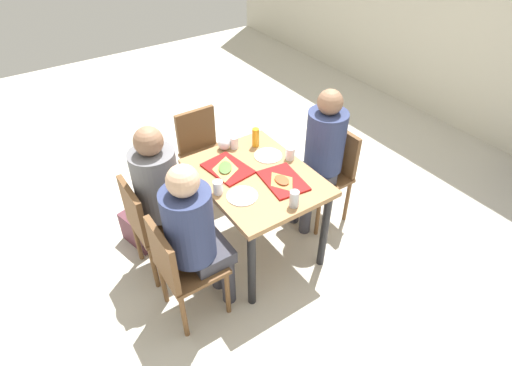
# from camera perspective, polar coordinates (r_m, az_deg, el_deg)

# --- Properties ---
(ground_plane) EXTENTS (10.00, 10.00, 0.02)m
(ground_plane) POSITION_cam_1_polar(r_m,az_deg,el_deg) (3.59, -0.00, -8.84)
(ground_plane) COLOR beige
(main_table) EXTENTS (1.01, 0.79, 0.77)m
(main_table) POSITION_cam_1_polar(r_m,az_deg,el_deg) (3.14, -0.00, -0.55)
(main_table) COLOR #9E7247
(main_table) RESTS_ON ground_plane
(chair_near_left) EXTENTS (0.40, 0.40, 0.87)m
(chair_near_left) POSITION_cam_1_polar(r_m,az_deg,el_deg) (3.16, -14.48, -5.17)
(chair_near_left) COLOR brown
(chair_near_left) RESTS_ON ground_plane
(chair_near_right) EXTENTS (0.40, 0.40, 0.87)m
(chair_near_right) POSITION_cam_1_polar(r_m,az_deg,el_deg) (2.82, -10.52, -11.15)
(chair_near_right) COLOR brown
(chair_near_right) RESTS_ON ground_plane
(chair_far_side) EXTENTS (0.40, 0.40, 0.87)m
(chair_far_side) POSITION_cam_1_polar(r_m,az_deg,el_deg) (3.63, 10.27, 1.99)
(chair_far_side) COLOR brown
(chair_far_side) RESTS_ON ground_plane
(chair_left_end) EXTENTS (0.40, 0.40, 0.87)m
(chair_left_end) POSITION_cam_1_polar(r_m,az_deg,el_deg) (3.85, -7.44, 4.67)
(chair_left_end) COLOR brown
(chair_left_end) RESTS_ON ground_plane
(person_in_red) EXTENTS (0.32, 0.42, 1.28)m
(person_in_red) POSITION_cam_1_polar(r_m,az_deg,el_deg) (3.03, -12.79, -0.81)
(person_in_red) COLOR #383842
(person_in_red) RESTS_ON ground_plane
(person_in_brown_jacket) EXTENTS (0.32, 0.42, 1.28)m
(person_in_brown_jacket) POSITION_cam_1_polar(r_m,az_deg,el_deg) (2.68, -8.41, -6.52)
(person_in_brown_jacket) COLOR #383842
(person_in_brown_jacket) RESTS_ON ground_plane
(person_far_side) EXTENTS (0.32, 0.42, 1.28)m
(person_far_side) POSITION_cam_1_polar(r_m,az_deg,el_deg) (3.41, 8.98, 4.55)
(person_far_side) COLOR #383842
(person_far_side) RESTS_ON ground_plane
(tray_red_near) EXTENTS (0.39, 0.31, 0.02)m
(tray_red_near) POSITION_cam_1_polar(r_m,az_deg,el_deg) (3.12, -3.93, 2.02)
(tray_red_near) COLOR #B21414
(tray_red_near) RESTS_ON main_table
(tray_red_far) EXTENTS (0.39, 0.30, 0.02)m
(tray_red_far) POSITION_cam_1_polar(r_m,az_deg,el_deg) (3.00, 3.77, 0.32)
(tray_red_far) COLOR #B21414
(tray_red_far) RESTS_ON main_table
(paper_plate_center) EXTENTS (0.22, 0.22, 0.01)m
(paper_plate_center) POSITION_cam_1_polar(r_m,az_deg,el_deg) (3.26, 1.69, 3.82)
(paper_plate_center) COLOR white
(paper_plate_center) RESTS_ON main_table
(paper_plate_near_edge) EXTENTS (0.22, 0.22, 0.01)m
(paper_plate_near_edge) POSITION_cam_1_polar(r_m,az_deg,el_deg) (2.87, -1.92, -1.80)
(paper_plate_near_edge) COLOR white
(paper_plate_near_edge) RESTS_ON main_table
(pizza_slice_a) EXTENTS (0.27, 0.24, 0.02)m
(pizza_slice_a) POSITION_cam_1_polar(r_m,az_deg,el_deg) (3.10, -4.28, 2.09)
(pizza_slice_a) COLOR tan
(pizza_slice_a) RESTS_ON tray_red_near
(pizza_slice_b) EXTENTS (0.19, 0.14, 0.02)m
(pizza_slice_b) POSITION_cam_1_polar(r_m,az_deg,el_deg) (2.98, 3.59, 0.34)
(pizza_slice_b) COLOR #C68C47
(pizza_slice_b) RESTS_ON tray_red_far
(plastic_cup_a) EXTENTS (0.07, 0.07, 0.10)m
(plastic_cup_a) POSITION_cam_1_polar(r_m,az_deg,el_deg) (3.22, 4.74, 4.09)
(plastic_cup_a) COLOR white
(plastic_cup_a) RESTS_ON main_table
(plastic_cup_b) EXTENTS (0.07, 0.07, 0.10)m
(plastic_cup_b) POSITION_cam_1_polar(r_m,az_deg,el_deg) (2.88, -5.28, -0.60)
(plastic_cup_b) COLOR white
(plastic_cup_b) RESTS_ON main_table
(plastic_cup_c) EXTENTS (0.07, 0.07, 0.10)m
(plastic_cup_c) POSITION_cam_1_polar(r_m,az_deg,el_deg) (3.34, -3.04, 5.64)
(plastic_cup_c) COLOR white
(plastic_cup_c) RESTS_ON main_table
(soda_can) EXTENTS (0.07, 0.07, 0.12)m
(soda_can) POSITION_cam_1_polar(r_m,az_deg,el_deg) (2.77, 5.32, -2.20)
(soda_can) COLOR #B7BCC6
(soda_can) RESTS_ON main_table
(condiment_bottle) EXTENTS (0.06, 0.06, 0.16)m
(condiment_bottle) POSITION_cam_1_polar(r_m,az_deg,el_deg) (3.34, -0.05, 6.32)
(condiment_bottle) COLOR orange
(condiment_bottle) RESTS_ON main_table
(foil_bundle) EXTENTS (0.10, 0.10, 0.10)m
(foil_bundle) POSITION_cam_1_polar(r_m,az_deg,el_deg) (3.33, -4.44, 5.42)
(foil_bundle) COLOR silver
(foil_bundle) RESTS_ON main_table
(handbag) EXTENTS (0.35, 0.24, 0.28)m
(handbag) POSITION_cam_1_polar(r_m,az_deg,el_deg) (3.66, -15.90, -6.28)
(handbag) COLOR #592D38
(handbag) RESTS_ON ground_plane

